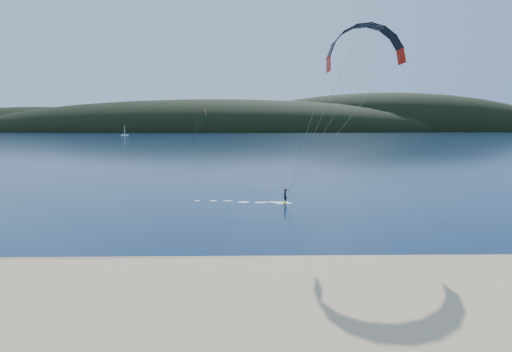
# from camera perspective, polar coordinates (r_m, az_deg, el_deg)

# --- Properties ---
(ground) EXTENTS (1800.00, 1800.00, 0.00)m
(ground) POSITION_cam_1_polar(r_m,az_deg,el_deg) (23.70, -4.56, -14.98)
(ground) COLOR #08163C
(ground) RESTS_ON ground
(wet_sand) EXTENTS (220.00, 2.50, 0.10)m
(wet_sand) POSITION_cam_1_polar(r_m,az_deg,el_deg) (27.91, -4.00, -11.48)
(wet_sand) COLOR #8C6F51
(wet_sand) RESTS_ON ground
(headland) EXTENTS (1200.00, 310.00, 140.00)m
(headland) POSITION_cam_1_polar(r_m,az_deg,el_deg) (767.33, -1.18, 5.97)
(headland) COLOR black
(headland) RESTS_ON ground
(kitesurfer_near) EXTENTS (21.30, 9.88, 17.26)m
(kitesurfer_near) POSITION_cam_1_polar(r_m,az_deg,el_deg) (43.01, 13.67, 13.63)
(kitesurfer_near) COLOR #C1DA19
(kitesurfer_near) RESTS_ON ground
(kitesurfer_far) EXTENTS (7.78, 5.85, 17.07)m
(kitesurfer_far) POSITION_cam_1_polar(r_m,az_deg,el_deg) (228.93, -7.53, 8.12)
(kitesurfer_far) COLOR #C1DA19
(kitesurfer_far) RESTS_ON ground
(sailboat) EXTENTS (7.61, 4.70, 10.59)m
(sailboat) POSITION_cam_1_polar(r_m,az_deg,el_deg) (445.45, -17.16, 5.30)
(sailboat) COLOR white
(sailboat) RESTS_ON ground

